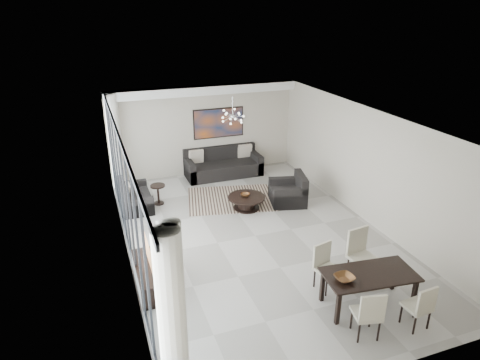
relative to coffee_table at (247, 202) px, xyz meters
name	(u,v)px	position (x,y,z in m)	size (l,w,h in m)	color
room_shell	(274,178)	(0.13, -1.48, 1.25)	(6.00, 9.00, 2.90)	#A8A39B
window_wall	(129,198)	(-3.19, -1.48, 1.27)	(0.37, 8.95, 2.90)	silver
soffit	(204,90)	(-0.34, 2.82, 2.57)	(5.98, 0.40, 0.26)	white
painting	(219,123)	(0.16, 2.99, 1.45)	(1.68, 0.04, 0.98)	#B04F18
chandelier	(233,116)	(-0.04, 1.02, 2.15)	(0.66, 0.66, 0.71)	silver
rug	(231,199)	(-0.21, 0.71, -0.20)	(2.44, 1.88, 0.01)	black
coffee_table	(247,202)	(0.00, 0.00, 0.00)	(1.02, 1.02, 0.36)	black
bowl_coffee	(245,195)	(-0.03, 0.03, 0.20)	(0.26, 0.26, 0.08)	brown
sofa_main	(223,166)	(0.16, 2.60, 0.10)	(2.45, 1.00, 0.89)	black
loveseat	(134,199)	(-2.88, 1.14, 0.04)	(0.81, 1.44, 0.72)	black
armchair	(289,193)	(1.26, -0.05, 0.08)	(1.15, 1.19, 0.84)	black
side_table	(158,191)	(-2.22, 1.13, 0.18)	(0.41, 0.41, 0.57)	black
tv_console	(147,276)	(-3.10, -2.60, 0.03)	(0.42, 1.49, 0.46)	black
television	(153,250)	(-2.94, -2.56, 0.59)	(1.13, 0.15, 0.65)	gray
dining_table	(369,278)	(0.65, -4.58, 0.41)	(1.77, 1.02, 0.70)	black
dining_chair_sw	(369,312)	(0.13, -5.30, 0.34)	(0.52, 0.52, 0.94)	#BAAF9A
dining_chair_se	(421,305)	(1.11, -5.41, 0.30)	(0.43, 0.43, 0.89)	#BAAF9A
dining_chair_nw	(325,263)	(0.19, -3.79, 0.33)	(0.52, 0.52, 0.94)	#BAAF9A
dining_chair_ne	(360,250)	(1.02, -3.75, 0.42)	(0.57, 0.57, 1.09)	#BAAF9A
bowl_dining	(344,278)	(0.10, -4.59, 0.54)	(0.34, 0.34, 0.08)	brown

